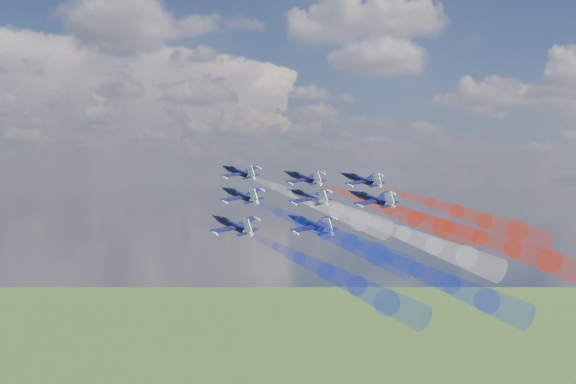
{
  "coord_description": "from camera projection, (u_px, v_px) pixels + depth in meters",
  "views": [
    {
      "loc": [
        -21.8,
        -131.4,
        162.14
      ],
      "look_at": [
        -17.32,
        11.24,
        159.75
      ],
      "focal_mm": 40.89,
      "sensor_mm": 36.0,
      "label": 1
    }
  ],
  "objects": [
    {
      "name": "jet_lead",
      "position": [
        239.0,
        173.0,
        155.45
      ],
      "size": [
        16.68,
        17.12,
        9.1
      ],
      "primitive_type": null,
      "rotation": [
        0.26,
        -0.24,
        0.66
      ],
      "color": "black"
    },
    {
      "name": "trail_lead",
      "position": [
        314.0,
        202.0,
        137.35
      ],
      "size": [
        28.85,
        33.07,
        14.96
      ],
      "primitive_type": null,
      "rotation": [
        0.26,
        -0.24,
        0.66
      ],
      "color": "white"
    },
    {
      "name": "jet_inner_left",
      "position": [
        241.0,
        196.0,
        140.34
      ],
      "size": [
        16.68,
        17.12,
        9.1
      ],
      "primitive_type": null,
      "rotation": [
        0.26,
        -0.24,
        0.66
      ],
      "color": "black"
    },
    {
      "name": "trail_inner_left",
      "position": [
        325.0,
        232.0,
        122.24
      ],
      "size": [
        28.85,
        33.07,
        14.96
      ],
      "primitive_type": null,
      "rotation": [
        0.26,
        -0.24,
        0.66
      ],
      "color": "#172CC6"
    },
    {
      "name": "jet_inner_right",
      "position": [
        304.0,
        178.0,
        151.65
      ],
      "size": [
        16.68,
        17.12,
        9.1
      ],
      "primitive_type": null,
      "rotation": [
        0.26,
        -0.24,
        0.66
      ],
      "color": "black"
    },
    {
      "name": "trail_inner_right",
      "position": [
        389.0,
        209.0,
        133.55
      ],
      "size": [
        28.85,
        33.07,
        14.96
      ],
      "primitive_type": null,
      "rotation": [
        0.26,
        -0.24,
        0.66
      ],
      "color": "red"
    },
    {
      "name": "jet_outer_left",
      "position": [
        233.0,
        226.0,
        126.46
      ],
      "size": [
        16.68,
        17.12,
        9.1
      ],
      "primitive_type": null,
      "rotation": [
        0.26,
        -0.24,
        0.66
      ],
      "color": "black"
    },
    {
      "name": "trail_outer_left",
      "position": [
        327.0,
        271.0,
        108.36
      ],
      "size": [
        28.85,
        33.07,
        14.96
      ],
      "primitive_type": null,
      "rotation": [
        0.26,
        -0.24,
        0.66
      ],
      "color": "#172CC6"
    },
    {
      "name": "jet_center_third",
      "position": [
        308.0,
        197.0,
        138.08
      ],
      "size": [
        16.68,
        17.12,
        9.1
      ],
      "primitive_type": null,
      "rotation": [
        0.26,
        -0.24,
        0.66
      ],
      "color": "black"
    },
    {
      "name": "trail_center_third",
      "position": [
        404.0,
        234.0,
        119.98
      ],
      "size": [
        28.85,
        33.07,
        14.96
      ],
      "primitive_type": null,
      "rotation": [
        0.26,
        -0.24,
        0.66
      ],
      "color": "white"
    },
    {
      "name": "jet_outer_right",
      "position": [
        362.0,
        180.0,
        150.05
      ],
      "size": [
        16.68,
        17.12,
        9.1
      ],
      "primitive_type": null,
      "rotation": [
        0.26,
        -0.24,
        0.66
      ],
      "color": "black"
    },
    {
      "name": "trail_outer_right",
      "position": [
        456.0,
        211.0,
        131.95
      ],
      "size": [
        28.85,
        33.07,
        14.96
      ],
      "primitive_type": null,
      "rotation": [
        0.26,
        -0.24,
        0.66
      ],
      "color": "red"
    },
    {
      "name": "jet_rear_left",
      "position": [
        311.0,
        225.0,
        126.37
      ],
      "size": [
        16.68,
        17.12,
        9.1
      ],
      "primitive_type": null,
      "rotation": [
        0.26,
        -0.24,
        0.66
      ],
      "color": "black"
    },
    {
      "name": "trail_rear_left",
      "position": [
        418.0,
        270.0,
        108.27
      ],
      "size": [
        28.85,
        33.07,
        14.96
      ],
      "primitive_type": null,
      "rotation": [
        0.26,
        -0.24,
        0.66
      ],
      "color": "#172CC6"
    },
    {
      "name": "jet_rear_right",
      "position": [
        373.0,
        199.0,
        136.02
      ],
      "size": [
        16.68,
        17.12,
        9.1
      ],
      "primitive_type": null,
      "rotation": [
        0.26,
        -0.24,
        0.66
      ],
      "color": "black"
    },
    {
      "name": "trail_rear_right",
      "position": [
        480.0,
        237.0,
        117.92
      ],
      "size": [
        28.85,
        33.07,
        14.96
      ],
      "primitive_type": null,
      "rotation": [
        0.26,
        -0.24,
        0.66
      ],
      "color": "red"
    }
  ]
}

